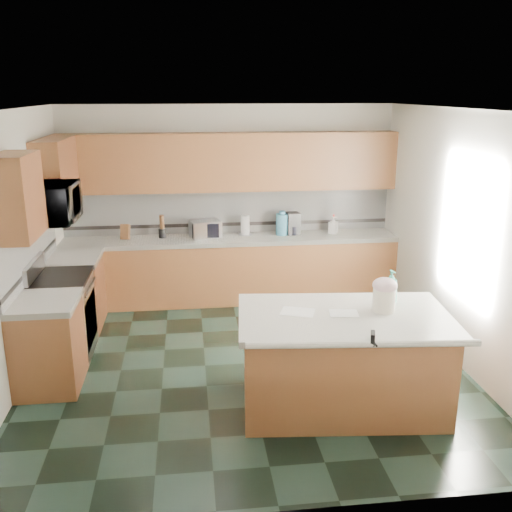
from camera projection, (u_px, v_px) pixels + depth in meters
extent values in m
plane|color=black|center=(246.00, 363.00, 6.24)|extent=(4.60, 4.60, 0.00)
plane|color=white|center=(245.00, 109.00, 5.48)|extent=(4.60, 4.60, 0.00)
cube|color=silver|center=(229.00, 202.00, 8.07)|extent=(4.60, 0.04, 2.70)
cube|color=silver|center=(283.00, 338.00, 3.65)|extent=(4.60, 0.04, 2.70)
cube|color=silver|center=(11.00, 252.00, 5.60)|extent=(0.04, 4.60, 2.70)
cube|color=silver|center=(460.00, 238.00, 6.13)|extent=(0.04, 4.60, 2.70)
cube|color=#4C2615|center=(231.00, 271.00, 8.03)|extent=(4.60, 0.60, 0.86)
cube|color=white|center=(231.00, 239.00, 7.90)|extent=(4.60, 0.64, 0.06)
cube|color=#4C2615|center=(229.00, 162.00, 7.73)|extent=(4.60, 0.33, 0.78)
cube|color=silver|center=(229.00, 211.00, 8.08)|extent=(4.60, 0.02, 0.63)
cube|color=black|center=(229.00, 224.00, 8.12)|extent=(4.60, 0.01, 0.05)
cube|color=#4C2615|center=(76.00, 294.00, 7.12)|extent=(0.60, 0.82, 0.86)
cube|color=white|center=(73.00, 259.00, 6.99)|extent=(0.64, 0.82, 0.06)
cube|color=#4C2615|center=(49.00, 346.00, 5.66)|extent=(0.60, 0.72, 0.86)
cube|color=white|center=(44.00, 303.00, 5.53)|extent=(0.64, 0.72, 0.06)
cube|color=silver|center=(30.00, 248.00, 6.16)|extent=(0.02, 2.30, 0.63)
cube|color=black|center=(33.00, 265.00, 6.21)|extent=(0.01, 2.30, 0.05)
cube|color=#4C2615|center=(56.00, 172.00, 6.81)|extent=(0.33, 1.09, 0.78)
cube|color=#4C2615|center=(17.00, 196.00, 5.22)|extent=(0.33, 0.72, 0.78)
cube|color=#B7B7BC|center=(64.00, 317.00, 6.36)|extent=(0.60, 0.76, 0.88)
cube|color=black|center=(90.00, 319.00, 6.41)|extent=(0.02, 0.68, 0.55)
cube|color=black|center=(60.00, 278.00, 6.24)|extent=(0.62, 0.78, 0.04)
cylinder|color=#B7B7BC|center=(90.00, 287.00, 6.31)|extent=(0.02, 0.66, 0.02)
cube|color=#B7B7BC|center=(34.00, 268.00, 6.17)|extent=(0.06, 0.76, 0.18)
imported|color=#B7B7BC|center=(52.00, 203.00, 6.00)|extent=(0.50, 0.73, 0.41)
cube|color=#4C2615|center=(342.00, 363.00, 5.31)|extent=(1.91, 1.21, 0.86)
cube|color=white|center=(345.00, 318.00, 5.18)|extent=(2.02, 1.32, 0.06)
cylinder|color=white|center=(363.00, 344.00, 4.64)|extent=(1.92, 0.24, 0.06)
cylinder|color=white|center=(384.00, 300.00, 5.23)|extent=(0.23, 0.23, 0.22)
ellipsoid|color=beige|center=(385.00, 285.00, 5.19)|extent=(0.23, 0.23, 0.14)
cylinder|color=tan|center=(385.00, 280.00, 5.17)|extent=(0.07, 0.03, 0.03)
sphere|color=tan|center=(381.00, 280.00, 5.17)|extent=(0.04, 0.04, 0.04)
sphere|color=tan|center=(389.00, 280.00, 5.18)|extent=(0.04, 0.04, 0.04)
imported|color=teal|center=(391.00, 287.00, 5.40)|extent=(0.15, 0.15, 0.33)
cube|color=white|center=(344.00, 313.00, 5.20)|extent=(0.29, 0.23, 0.00)
cube|color=white|center=(298.00, 312.00, 5.23)|extent=(0.36, 0.32, 0.00)
cube|color=black|center=(373.00, 338.00, 4.65)|extent=(0.07, 0.12, 0.10)
cylinder|color=black|center=(375.00, 344.00, 4.59)|extent=(0.02, 0.08, 0.02)
cube|color=#472814|center=(125.00, 232.00, 7.74)|extent=(0.14, 0.17, 0.23)
cylinder|color=black|center=(162.00, 233.00, 7.84)|extent=(0.10, 0.10, 0.13)
cylinder|color=#472814|center=(162.00, 222.00, 7.79)|extent=(0.06, 0.06, 0.19)
cube|color=#B7B7BC|center=(205.00, 229.00, 7.86)|extent=(0.46, 0.37, 0.23)
cube|color=black|center=(206.00, 231.00, 7.74)|extent=(0.36, 0.01, 0.19)
cylinder|color=white|center=(245.00, 225.00, 7.97)|extent=(0.12, 0.12, 0.28)
cylinder|color=#B7B7BC|center=(245.00, 234.00, 8.01)|extent=(0.18, 0.18, 0.01)
cylinder|color=#4996BB|center=(282.00, 224.00, 7.99)|extent=(0.18, 0.18, 0.30)
cylinder|color=#4996BB|center=(282.00, 213.00, 7.94)|extent=(0.08, 0.08, 0.04)
cube|color=black|center=(293.00, 223.00, 8.02)|extent=(0.20, 0.22, 0.31)
cylinder|color=black|center=(293.00, 230.00, 8.01)|extent=(0.13, 0.13, 0.13)
imported|color=white|center=(333.00, 225.00, 8.07)|extent=(0.15, 0.15, 0.24)
cylinder|color=red|center=(334.00, 216.00, 8.03)|extent=(0.02, 0.02, 0.03)
cube|color=white|center=(467.00, 229.00, 5.89)|extent=(0.02, 1.40, 1.10)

